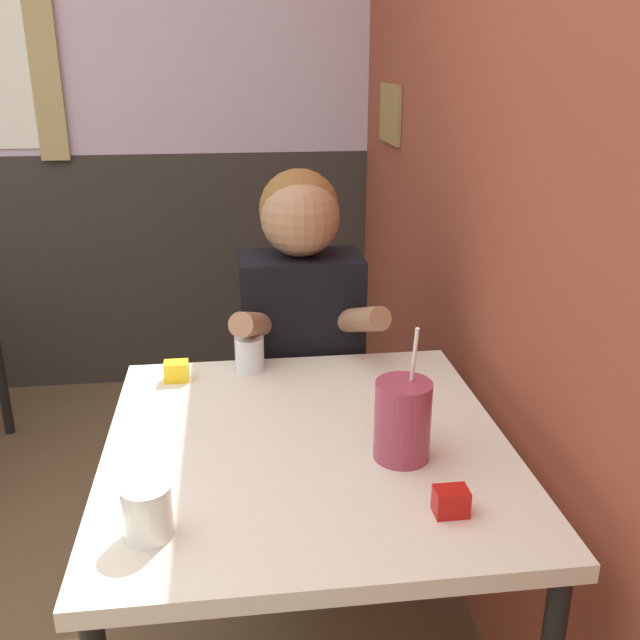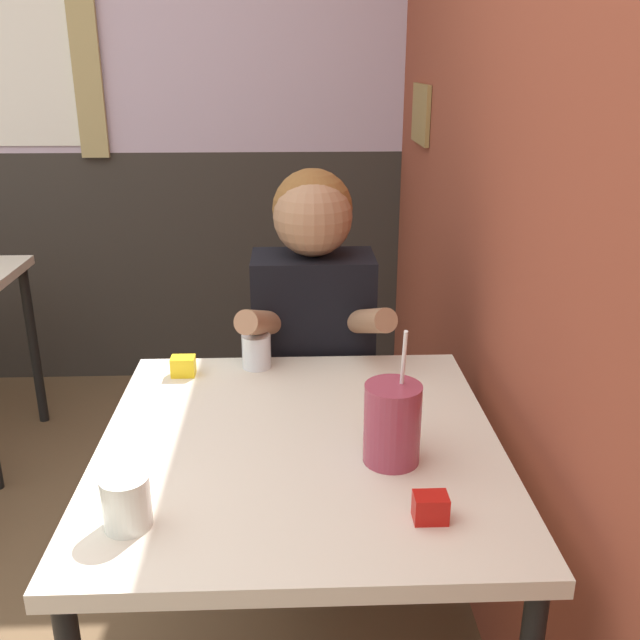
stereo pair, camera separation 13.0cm
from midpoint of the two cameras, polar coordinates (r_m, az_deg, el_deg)
brick_wall_right at (r=2.25m, az=13.75°, el=15.87°), size 0.08×4.27×2.70m
back_wall at (r=3.44m, az=-17.48°, el=16.95°), size 5.82×0.09×2.70m
main_table at (r=1.56m, az=0.83°, el=-11.89°), size 0.84×0.90×0.74m
person_seated at (r=2.08m, az=1.26°, el=-3.69°), size 0.42×0.41×1.22m
cocktail_pitcher at (r=1.43m, az=8.43°, el=-8.24°), size 0.11×0.11×0.28m
glass_near_pitcher at (r=1.85m, az=-3.11°, el=-2.53°), size 0.08×0.08×0.09m
glass_center at (r=1.28m, az=-12.38°, el=-14.09°), size 0.08×0.08×0.10m
condiment_ketchup at (r=1.31m, az=11.77°, el=-14.55°), size 0.06×0.04×0.05m
condiment_mustard at (r=1.83m, az=-8.90°, el=-3.71°), size 0.06×0.04×0.05m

